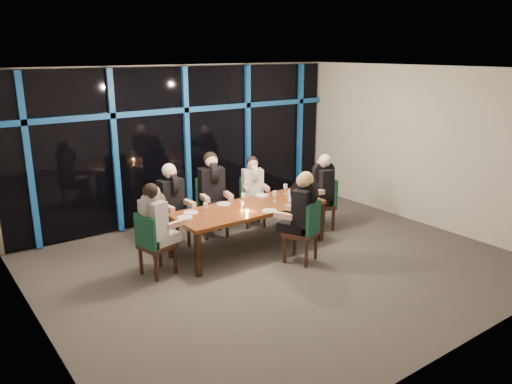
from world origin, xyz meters
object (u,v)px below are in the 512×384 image
at_px(diner_far_mid, 212,182).
at_px(water_pitcher, 291,196).
at_px(dining_table, 249,210).
at_px(chair_far_left, 170,215).
at_px(chair_near_mid, 306,229).
at_px(diner_near_mid, 302,204).
at_px(chair_far_mid, 211,203).
at_px(chair_end_right, 325,201).
at_px(chair_end_left, 152,242).
at_px(diner_end_left, 155,216).
at_px(diner_far_left, 172,194).
at_px(diner_far_right, 253,181).
at_px(wine_bottle, 301,193).
at_px(chair_far_right, 252,199).
at_px(diner_end_right, 322,181).

height_order(diner_far_mid, water_pitcher, diner_far_mid).
bearing_deg(diner_far_mid, dining_table, -68.20).
xyz_separation_m(chair_far_left, chair_near_mid, (1.40, -1.91, 0.01)).
distance_m(chair_near_mid, diner_far_mid, 2.02).
distance_m(diner_far_mid, diner_near_mid, 1.89).
bearing_deg(chair_far_mid, chair_near_mid, -62.87).
height_order(chair_end_right, chair_near_mid, chair_near_mid).
height_order(chair_end_left, chair_near_mid, chair_near_mid).
height_order(diner_far_mid, diner_end_left, diner_far_mid).
bearing_deg(chair_far_left, chair_near_mid, -58.08).
bearing_deg(diner_far_left, diner_near_mid, -56.48).
height_order(chair_far_mid, chair_near_mid, chair_far_mid).
relative_size(diner_far_left, diner_far_right, 1.08).
xyz_separation_m(chair_far_left, diner_far_left, (0.01, -0.08, 0.39)).
bearing_deg(chair_end_left, water_pitcher, -106.53).
bearing_deg(diner_far_mid, diner_far_left, -163.38).
bearing_deg(wine_bottle, chair_far_right, 99.13).
relative_size(chair_end_right, diner_near_mid, 0.99).
xyz_separation_m(chair_end_left, diner_end_right, (3.42, 0.04, 0.39)).
relative_size(chair_end_right, diner_far_left, 1.01).
bearing_deg(water_pitcher, chair_end_right, 18.26).
relative_size(diner_far_mid, diner_end_left, 1.07).
bearing_deg(diner_far_mid, water_pitcher, -38.44).
bearing_deg(water_pitcher, chair_end_left, -175.45).
height_order(chair_near_mid, diner_end_right, diner_end_right).
bearing_deg(diner_end_right, diner_far_mid, -101.73).
distance_m(chair_end_left, diner_far_mid, 1.92).
bearing_deg(dining_table, chair_end_left, -178.99).
distance_m(diner_far_mid, water_pitcher, 1.43).
distance_m(chair_far_mid, diner_far_right, 0.94).
distance_m(chair_far_mid, chair_end_left, 1.93).
relative_size(diner_far_right, wine_bottle, 3.04).
bearing_deg(chair_far_right, chair_far_mid, -160.80).
bearing_deg(chair_far_mid, wine_bottle, -35.43).
height_order(dining_table, chair_far_left, chair_far_left).
xyz_separation_m(chair_far_right, diner_far_left, (-1.76, -0.15, 0.43)).
distance_m(chair_far_mid, wine_bottle, 1.65).
height_order(chair_far_left, diner_far_mid, diner_far_mid).
xyz_separation_m(chair_far_right, chair_near_mid, (-0.37, -1.98, 0.05)).
xyz_separation_m(chair_end_left, wine_bottle, (2.74, -0.17, 0.32)).
xyz_separation_m(chair_far_left, diner_near_mid, (1.36, -1.83, 0.41)).
height_order(chair_near_mid, diner_far_right, diner_far_right).
bearing_deg(chair_end_left, dining_table, -101.92).
xyz_separation_m(chair_end_right, diner_far_left, (-2.72, 0.85, 0.40)).
bearing_deg(diner_near_mid, diner_far_left, -76.86).
bearing_deg(diner_far_mid, chair_near_mid, -61.69).
relative_size(chair_near_mid, diner_near_mid, 1.03).
xyz_separation_m(chair_end_right, water_pitcher, (-0.98, -0.17, 0.30)).
xyz_separation_m(dining_table, chair_near_mid, (0.40, -0.99, -0.12)).
xyz_separation_m(wine_bottle, water_pitcher, (-0.21, 0.01, -0.01)).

